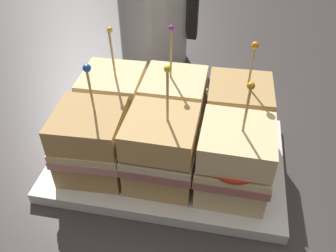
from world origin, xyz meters
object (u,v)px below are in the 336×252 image
Objects in this scene: serving_platter at (168,158)px; sandwich_back_left at (114,101)px; sandwich_front_left at (92,142)px; sandwich_back_center at (173,107)px; sandwich_front_center at (163,150)px; sandwich_front_right at (234,161)px; sandwich_back_right at (237,115)px; kettle_steel at (153,6)px.

sandwich_back_left is (-0.10, 0.05, 0.06)m from serving_platter.
sandwich_front_left is 0.94× the size of sandwich_back_center.
sandwich_back_center is (0.10, -0.00, 0.00)m from sandwich_back_left.
sandwich_front_center is at bearing -45.04° from sandwich_back_left.
sandwich_back_right is (-0.00, 0.10, -0.00)m from sandwich_front_right.
kettle_steel is (-0.19, 0.28, 0.05)m from sandwich_back_right.
sandwich_back_left is at bearing 152.51° from sandwich_front_right.
serving_platter is at bearing -152.82° from sandwich_back_right.
sandwich_front_center is 0.14m from sandwich_back_left.
sandwich_back_right is at bearing -55.31° from kettle_steel.
kettle_steel is (-0.19, 0.38, 0.05)m from sandwich_front_right.
sandwich_front_left is 0.20m from sandwich_front_right.
sandwich_back_center reaches higher than sandwich_front_left.
sandwich_front_center is (0.10, 0.00, 0.00)m from sandwich_front_left.
kettle_steel reaches higher than sandwich_back_left.
sandwich_front_center is at bearing -75.73° from kettle_steel.
sandwich_back_center reaches higher than sandwich_front_right.
sandwich_front_left is 0.94× the size of sandwich_front_center.
sandwich_front_right is at bearing -27.28° from serving_platter.
serving_platter is 1.98× the size of sandwich_front_right.
sandwich_front_right is at bearing -1.21° from sandwich_front_center.
sandwich_back_center is 0.30m from kettle_steel.
sandwich_back_left is at bearing 134.96° from sandwich_front_center.
sandwich_back_left is at bearing 179.94° from sandwich_back_center.
kettle_steel reaches higher than sandwich_front_right.
sandwich_back_center is (-0.10, 0.10, -0.00)m from sandwich_front_right.
serving_platter is at bearing -74.01° from kettle_steel.
sandwich_front_right reaches higher than serving_platter.
sandwich_back_center is 0.10m from sandwich_back_right.
sandwich_back_center is at bearing 91.56° from serving_platter.
sandwich_back_right is (0.20, 0.10, 0.00)m from sandwich_front_left.
sandwich_front_right is 0.98× the size of sandwich_back_left.
sandwich_front_left is 0.99× the size of sandwich_back_right.
sandwich_back_right is (0.10, 0.05, 0.06)m from serving_platter.
sandwich_front_right is at bearing -0.28° from sandwich_front_left.
sandwich_back_left reaches higher than sandwich_front_right.
kettle_steel is at bearing 124.69° from sandwich_back_right.
sandwich_back_center is at bearing 179.37° from sandwich_back_right.
sandwich_back_left is at bearing 152.31° from serving_platter.
sandwich_front_center reaches higher than serving_platter.
serving_platter is 1.94× the size of sandwich_back_left.
sandwich_back_right reaches higher than sandwich_front_left.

